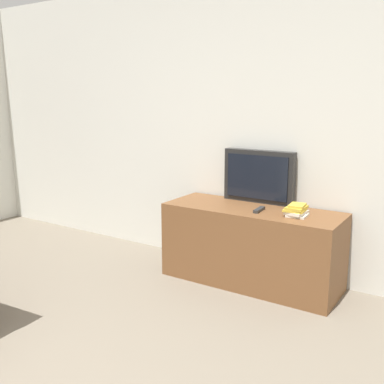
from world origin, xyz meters
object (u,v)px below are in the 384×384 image
at_px(book_stack, 297,210).
at_px(remote_on_stand, 259,210).
at_px(tv_stand, 251,246).
at_px(television, 259,176).

distance_m(book_stack, remote_on_stand, 0.31).
xyz_separation_m(tv_stand, book_stack, (0.39, -0.04, 0.37)).
distance_m(television, book_stack, 0.56).
bearing_deg(book_stack, remote_on_stand, -176.65).
height_order(television, book_stack, television).
xyz_separation_m(television, remote_on_stand, (0.14, -0.29, -0.22)).
xyz_separation_m(television, book_stack, (0.45, -0.27, -0.18)).
relative_size(tv_stand, television, 2.31).
height_order(tv_stand, remote_on_stand, remote_on_stand).
relative_size(television, book_stack, 3.33).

